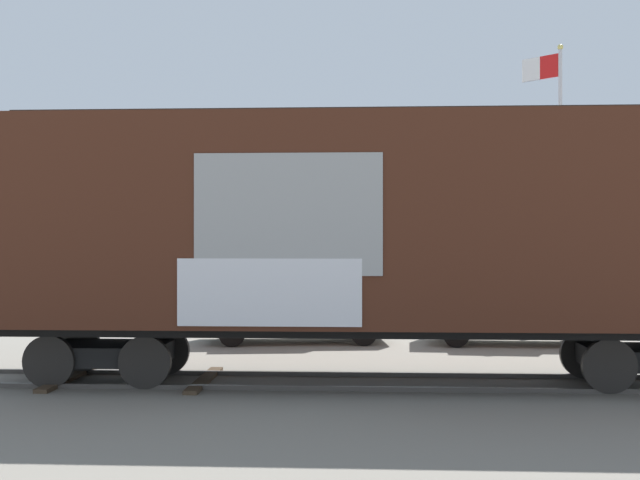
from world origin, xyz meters
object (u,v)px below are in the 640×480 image
Objects in this scene: freight_car at (373,227)px; flagpole at (554,151)px; parked_car_silver at (295,308)px; parked_car_white at (516,310)px.

flagpole is (5.03, 10.87, 2.53)m from freight_car.
parked_car_silver is 1.07× the size of parked_car_white.
freight_car is 1.63× the size of flagpole.
freight_car is 3.04× the size of parked_car_white.
parked_car_silver reaches higher than parked_car_white.
freight_car is at bearing -114.84° from flagpole.
flagpole reaches higher than parked_car_white.
parked_car_silver is 5.53m from parked_car_white.
parked_car_silver is at bearing -143.96° from flagpole.
parked_car_silver is at bearing 112.26° from freight_car.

